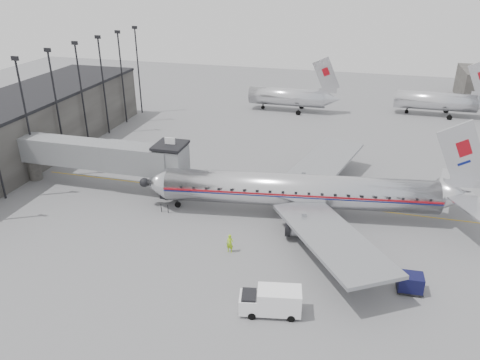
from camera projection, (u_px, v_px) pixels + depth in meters
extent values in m
plane|color=slate|center=(238.00, 220.00, 49.74)|extent=(160.00, 160.00, 0.00)
cube|color=#33312E|center=(20.00, 129.00, 64.81)|extent=(12.00, 46.00, 8.00)
cube|color=gold|center=(276.00, 199.00, 54.30)|extent=(60.00, 0.15, 0.01)
cube|color=#595B5D|center=(69.00, 151.00, 56.26)|extent=(12.00, 2.80, 3.00)
cube|color=#595B5D|center=(138.00, 159.00, 54.15)|extent=(8.00, 3.00, 3.10)
cube|color=#595B5D|center=(171.00, 161.00, 53.56)|extent=(3.20, 3.60, 3.20)
cube|color=black|center=(170.00, 145.00, 52.76)|extent=(3.40, 3.80, 0.30)
cube|color=white|center=(170.00, 141.00, 52.55)|extent=(1.20, 0.15, 0.80)
cylinder|color=black|center=(169.00, 185.00, 54.49)|extent=(0.56, 0.56, 2.80)
cube|color=black|center=(170.00, 193.00, 54.93)|extent=(1.60, 2.20, 0.70)
cylinder|color=black|center=(166.00, 197.00, 54.08)|extent=(0.30, 0.60, 0.60)
cylinder|color=black|center=(173.00, 190.00, 55.83)|extent=(0.30, 0.60, 0.60)
cylinder|color=#33312E|center=(35.00, 169.00, 58.76)|extent=(1.60, 1.60, 2.80)
cube|color=black|center=(170.00, 194.00, 52.18)|extent=(0.90, 3.20, 2.90)
cylinder|color=black|center=(27.00, 121.00, 56.56)|extent=(0.24, 0.24, 15.00)
cube|color=black|center=(15.00, 58.00, 53.41)|extent=(0.90, 0.25, 0.50)
cylinder|color=black|center=(57.00, 108.00, 61.82)|extent=(0.24, 0.24, 15.00)
cube|color=black|center=(47.00, 50.00, 58.68)|extent=(0.90, 0.25, 0.50)
cylinder|color=black|center=(82.00, 97.00, 67.08)|extent=(0.24, 0.24, 15.00)
cube|color=black|center=(75.00, 43.00, 63.94)|extent=(0.90, 0.25, 0.50)
cylinder|color=black|center=(104.00, 87.00, 72.34)|extent=(0.24, 0.24, 15.00)
cube|color=black|center=(98.00, 37.00, 69.20)|extent=(0.90, 0.25, 0.50)
cylinder|color=black|center=(122.00, 79.00, 77.61)|extent=(0.24, 0.24, 15.00)
cube|color=black|center=(117.00, 32.00, 74.47)|extent=(0.90, 0.25, 0.50)
cylinder|color=black|center=(139.00, 72.00, 82.87)|extent=(0.24, 0.24, 15.00)
cube|color=black|center=(135.00, 27.00, 79.73)|extent=(0.90, 0.25, 0.50)
cylinder|color=silver|center=(287.00, 97.00, 85.96)|extent=(14.00, 3.20, 3.20)
cube|color=silver|center=(326.00, 75.00, 82.53)|extent=(5.17, 0.26, 6.52)
cylinder|color=black|center=(263.00, 106.00, 87.90)|extent=(0.24, 0.24, 1.00)
cylinder|color=silver|center=(435.00, 101.00, 83.38)|extent=(14.00, 3.20, 3.20)
cylinder|color=black|center=(407.00, 111.00, 85.31)|extent=(0.24, 0.24, 1.00)
cylinder|color=silver|center=(299.00, 190.00, 49.76)|extent=(28.93, 7.57, 3.54)
cone|color=silver|center=(155.00, 183.00, 51.47)|extent=(3.34, 3.91, 3.54)
cone|color=silver|center=(457.00, 195.00, 47.87)|extent=(4.27, 3.87, 3.36)
cube|color=maroon|center=(300.00, 188.00, 49.66)|extent=(28.93, 7.62, 0.17)
cube|color=#0A135C|center=(299.00, 190.00, 49.76)|extent=(28.93, 7.62, 0.10)
cube|color=silver|center=(463.00, 155.00, 46.06)|extent=(5.86, 1.12, 7.36)
cube|color=gray|center=(323.00, 163.00, 57.34)|extent=(9.25, 16.17, 1.14)
cube|color=gray|center=(331.00, 237.00, 41.81)|extent=(12.60, 15.76, 1.14)
cylinder|color=gray|center=(303.00, 184.00, 54.82)|extent=(3.51, 2.45, 2.01)
cylinder|color=gray|center=(303.00, 226.00, 45.85)|extent=(3.51, 2.45, 2.01)
cylinder|color=black|center=(178.00, 202.00, 52.15)|extent=(0.19, 0.19, 1.24)
cylinder|color=black|center=(316.00, 199.00, 52.72)|extent=(0.25, 0.25, 1.34)
cylinder|color=black|center=(315.00, 201.00, 52.82)|extent=(0.99, 0.47, 0.96)
cylinder|color=black|center=(317.00, 221.00, 48.24)|extent=(0.25, 0.25, 1.34)
cylinder|color=black|center=(317.00, 223.00, 48.34)|extent=(0.99, 0.47, 0.96)
cube|color=white|center=(279.00, 300.00, 35.94)|extent=(3.64, 2.44, 1.96)
cube|color=white|center=(249.00, 303.00, 36.27)|extent=(1.79, 2.01, 1.31)
cube|color=black|center=(249.00, 297.00, 36.04)|extent=(1.39, 1.76, 0.56)
cylinder|color=black|center=(252.00, 316.00, 35.74)|extent=(0.63, 0.34, 0.60)
cylinder|color=black|center=(253.00, 302.00, 37.26)|extent=(0.63, 0.34, 0.60)
cylinder|color=black|center=(291.00, 318.00, 35.52)|extent=(0.63, 0.34, 0.60)
cylinder|color=black|center=(291.00, 304.00, 37.04)|extent=(0.63, 0.34, 0.60)
cube|color=black|center=(410.00, 282.00, 38.55)|extent=(2.05, 1.58, 1.38)
cube|color=black|center=(409.00, 289.00, 38.86)|extent=(2.15, 1.68, 0.12)
cylinder|color=black|center=(400.00, 293.00, 38.50)|extent=(0.30, 0.13, 0.30)
cylinder|color=black|center=(420.00, 295.00, 38.20)|extent=(0.30, 0.13, 0.30)
cylinder|color=black|center=(399.00, 284.00, 39.55)|extent=(0.30, 0.13, 0.30)
cylinder|color=black|center=(418.00, 287.00, 39.25)|extent=(0.30, 0.13, 0.30)
cube|color=white|center=(316.00, 213.00, 49.20)|extent=(2.36, 1.93, 1.49)
cube|color=black|center=(315.00, 219.00, 49.53)|extent=(2.48, 2.05, 0.13)
cylinder|color=black|center=(308.00, 222.00, 49.05)|extent=(0.34, 0.18, 0.32)
cylinder|color=black|center=(324.00, 223.00, 48.91)|extent=(0.34, 0.18, 0.32)
cylinder|color=black|center=(307.00, 216.00, 50.20)|extent=(0.34, 0.18, 0.32)
cylinder|color=black|center=(323.00, 217.00, 50.06)|extent=(0.34, 0.18, 0.32)
imported|color=#93C817|center=(230.00, 243.00, 43.89)|extent=(0.69, 0.47, 1.85)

